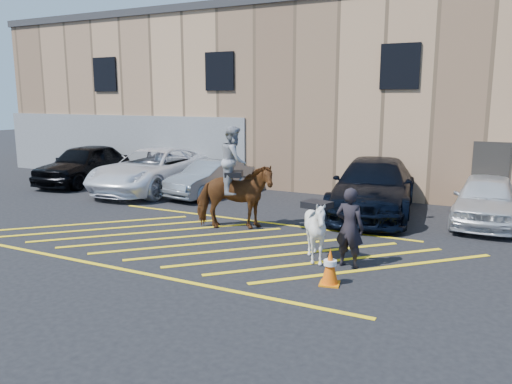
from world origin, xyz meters
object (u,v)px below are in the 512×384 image
at_px(car_white_pickup, 153,170).
at_px(car_blue_suv, 374,187).
at_px(car_black_suv, 85,164).
at_px(saddled_white, 316,230).
at_px(traffic_cone, 330,266).
at_px(car_white_suv, 486,199).
at_px(mounted_bay, 234,188).
at_px(handler, 350,228).
at_px(car_silver_sedan, 210,178).

height_order(car_white_pickup, car_blue_suv, car_blue_suv).
relative_size(car_black_suv, saddled_white, 3.10).
bearing_deg(car_white_pickup, traffic_cone, -37.81).
distance_m(car_white_pickup, saddled_white, 10.13).
height_order(car_white_suv, mounted_bay, mounted_bay).
xyz_separation_m(car_blue_suv, saddled_white, (0.06, -5.32, -0.10)).
distance_m(car_white_pickup, traffic_cone, 11.36).
relative_size(mounted_bay, traffic_cone, 3.87).
bearing_deg(saddled_white, car_white_suv, 60.01).
distance_m(car_white_pickup, handler, 10.73).
bearing_deg(car_silver_sedan, traffic_cone, -36.47).
bearing_deg(car_silver_sedan, saddled_white, -34.14).
relative_size(car_white_suv, handler, 2.42).
height_order(car_white_suv, saddled_white, saddled_white).
bearing_deg(car_white_suv, mounted_bay, -148.26).
xyz_separation_m(handler, mounted_bay, (-3.72, 1.64, 0.28)).
relative_size(car_white_pickup, car_white_suv, 1.42).
bearing_deg(car_blue_suv, car_black_suv, 171.98).
bearing_deg(saddled_white, mounted_bay, 150.67).
bearing_deg(car_blue_suv, car_white_pickup, 172.29).
relative_size(car_black_suv, traffic_cone, 6.66).
height_order(car_white_pickup, handler, handler).
relative_size(car_white_pickup, traffic_cone, 8.07).
bearing_deg(saddled_white, car_silver_sedan, 138.38).
xyz_separation_m(car_black_suv, mounted_bay, (9.29, -3.68, 0.31)).
height_order(car_black_suv, car_white_pickup, car_black_suv).
distance_m(car_silver_sedan, mounted_bay, 4.94).
bearing_deg(saddled_white, car_blue_suv, 90.65).
distance_m(car_black_suv, handler, 14.06).
height_order(car_white_suv, handler, handler).
xyz_separation_m(car_white_pickup, handler, (9.35, -5.26, 0.04)).
bearing_deg(car_silver_sedan, car_white_pickup, -168.91).
relative_size(car_silver_sedan, mounted_bay, 1.38).
distance_m(car_silver_sedan, handler, 8.75).
bearing_deg(handler, saddled_white, 10.35).
bearing_deg(handler, car_white_suv, -107.34).
distance_m(handler, mounted_bay, 4.08).
relative_size(car_black_suv, car_silver_sedan, 1.25).
relative_size(car_white_suv, traffic_cone, 5.69).
bearing_deg(handler, car_black_suv, -15.45).
distance_m(car_white_suv, traffic_cone, 7.03).
xyz_separation_m(car_silver_sedan, handler, (6.87, -5.42, 0.22)).
xyz_separation_m(car_silver_sedan, mounted_bay, (3.15, -3.77, 0.50)).
xyz_separation_m(car_white_pickup, car_silver_sedan, (2.48, 0.16, -0.18)).
bearing_deg(car_white_pickup, saddled_white, -34.75).
bearing_deg(car_black_suv, car_blue_suv, -7.56).
relative_size(handler, saddled_white, 1.10).
xyz_separation_m(car_white_pickup, saddled_white, (8.63, -5.30, -0.08)).
xyz_separation_m(car_blue_suv, mounted_bay, (-2.94, -3.63, 0.30)).
relative_size(car_white_pickup, saddled_white, 3.76).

